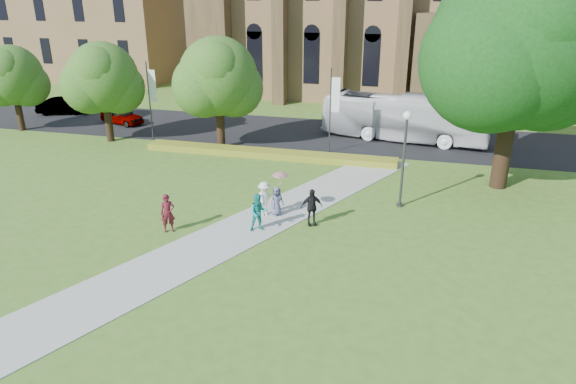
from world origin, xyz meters
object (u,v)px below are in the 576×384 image
(large_tree, at_px, (521,42))
(tour_coach, at_px, (404,118))
(car_1, at_px, (63,106))
(pedestrian_0, at_px, (168,213))
(streetlamp, at_px, (405,148))
(car_0, at_px, (122,116))

(large_tree, bearing_deg, tour_coach, 123.88)
(car_1, bearing_deg, pedestrian_0, -153.77)
(streetlamp, bearing_deg, large_tree, 39.29)
(tour_coach, bearing_deg, car_1, 97.12)
(streetlamp, xyz_separation_m, tour_coach, (-0.52, 13.46, -1.52))
(tour_coach, height_order, car_0, tour_coach)
(tour_coach, bearing_deg, car_0, 101.26)
(large_tree, relative_size, car_0, 3.21)
(large_tree, bearing_deg, pedestrian_0, -146.92)
(streetlamp, relative_size, pedestrian_0, 2.78)
(streetlamp, relative_size, car_1, 1.13)
(large_tree, bearing_deg, car_0, 165.05)
(large_tree, distance_m, tour_coach, 12.65)
(streetlamp, bearing_deg, car_1, 155.59)
(tour_coach, height_order, car_1, tour_coach)
(tour_coach, distance_m, car_0, 24.05)
(tour_coach, distance_m, car_1, 31.45)
(streetlamp, distance_m, car_1, 35.16)
(streetlamp, bearing_deg, pedestrian_0, -150.51)
(large_tree, height_order, pedestrian_0, large_tree)
(large_tree, relative_size, tour_coach, 1.05)
(streetlamp, relative_size, car_0, 1.28)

